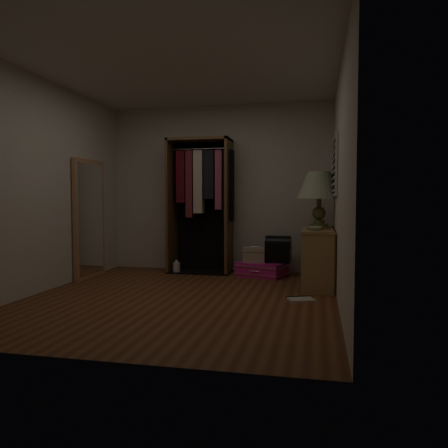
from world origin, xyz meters
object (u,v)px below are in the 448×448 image
at_px(pink_suitcase, 262,269).
at_px(table_lamp, 319,187).
at_px(floor_mirror, 89,219).
at_px(console_bookshelf, 318,256).
at_px(train_case, 254,255).
at_px(black_bag, 278,249).
at_px(open_wardrobe, 203,194).
at_px(white_jug, 177,268).

distance_m(pink_suitcase, table_lamp, 1.46).
bearing_deg(floor_mirror, table_lamp, 6.53).
relative_size(console_bookshelf, table_lamp, 1.47).
height_order(pink_suitcase, train_case, train_case).
xyz_separation_m(black_bag, table_lamp, (0.57, -0.26, 0.89)).
bearing_deg(table_lamp, train_case, 167.25).
bearing_deg(floor_mirror, console_bookshelf, 0.70).
relative_size(console_bookshelf, train_case, 3.43).
xyz_separation_m(open_wardrobe, floor_mirror, (-1.49, -0.77, -0.37)).
bearing_deg(pink_suitcase, floor_mirror, -146.64).
distance_m(open_wardrobe, pink_suitcase, 1.47).
relative_size(open_wardrobe, floor_mirror, 1.21).
bearing_deg(open_wardrobe, pink_suitcase, -10.09).
xyz_separation_m(train_case, table_lamp, (0.92, -0.21, 0.99)).
distance_m(train_case, black_bag, 0.36).
distance_m(console_bookshelf, table_lamp, 0.97).
height_order(open_wardrobe, pink_suitcase, open_wardrobe).
bearing_deg(floor_mirror, open_wardrobe, 27.29).
bearing_deg(white_jug, pink_suitcase, 0.73).
relative_size(pink_suitcase, white_jug, 4.05).
xyz_separation_m(console_bookshelf, table_lamp, (0.00, 0.33, 0.91)).
distance_m(table_lamp, white_jug, 2.46).
relative_size(console_bookshelf, pink_suitcase, 1.39).
bearing_deg(white_jug, open_wardrobe, 26.74).
height_order(black_bag, white_jug, black_bag).
xyz_separation_m(open_wardrobe, black_bag, (1.18, -0.14, -0.81)).
height_order(open_wardrobe, table_lamp, open_wardrobe).
relative_size(train_case, white_jug, 1.64).
relative_size(console_bookshelf, floor_mirror, 0.66).
bearing_deg(train_case, white_jug, 178.60).
bearing_deg(floor_mirror, white_jug, 27.47).
bearing_deg(train_case, console_bookshelf, -31.75).
height_order(pink_suitcase, table_lamp, table_lamp).
bearing_deg(pink_suitcase, console_bookshelf, -15.49).
relative_size(pink_suitcase, train_case, 2.47).
bearing_deg(console_bookshelf, pink_suitcase, 144.97).
bearing_deg(table_lamp, white_jug, 174.29).
bearing_deg(white_jug, black_bag, 1.62).
height_order(open_wardrobe, floor_mirror, open_wardrobe).
bearing_deg(pink_suitcase, table_lamp, 3.65).
distance_m(console_bookshelf, floor_mirror, 3.27).
height_order(open_wardrobe, train_case, open_wardrobe).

